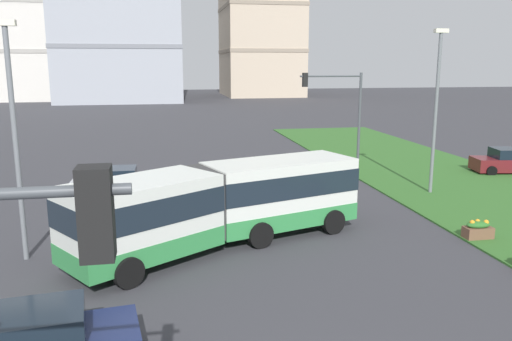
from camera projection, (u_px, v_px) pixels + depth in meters
The scene contains 8 objects.
articulated_bus at pixel (221, 204), 19.44m from camera, with size 11.57×7.37×3.00m.
car_maroon_sedan at pixel (510, 161), 32.67m from camera, with size 4.63×2.58×1.58m.
car_silver_hatch at pixel (115, 184), 26.60m from camera, with size 4.45×2.12×1.58m.
flower_planter_3 at pixel (478, 229), 20.37m from camera, with size 1.10×0.56×0.74m.
traffic_light_far_right at pixel (341, 107), 30.65m from camera, with size 3.79×0.28×6.27m.
streetlight_left at pixel (15, 132), 17.54m from camera, with size 0.70×0.28×8.20m.
streetlight_median at pixel (436, 105), 26.74m from camera, with size 0.70×0.28×8.50m.
apartment_tower_centre at pixel (260, 9), 108.11m from camera, with size 15.61×19.67×35.45m.
Camera 1 is at (-3.66, -7.34, 6.82)m, focal length 36.48 mm.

